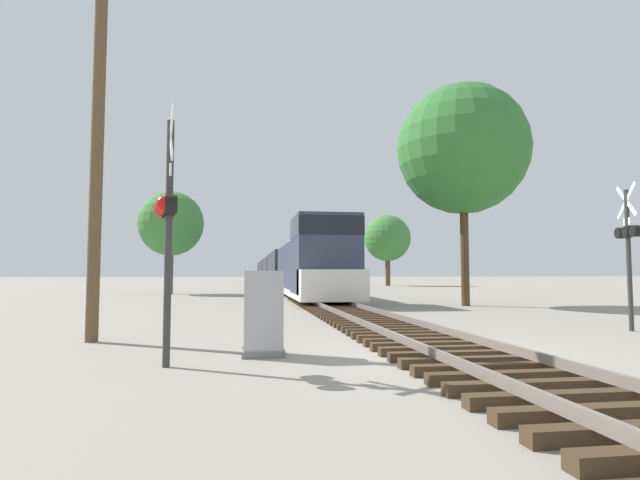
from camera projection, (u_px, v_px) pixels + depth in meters
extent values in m
plane|color=gray|center=(441.00, 352.00, 9.56)|extent=(400.00, 400.00, 0.00)
cube|color=#42301E|center=(610.00, 413.00, 5.12)|extent=(2.60, 0.22, 0.16)
cube|color=#42301E|center=(573.00, 398.00, 5.72)|extent=(2.60, 0.22, 0.16)
cube|color=#42301E|center=(542.00, 387.00, 6.31)|extent=(2.60, 0.22, 0.16)
cube|color=#42301E|center=(516.00, 377.00, 6.90)|extent=(2.60, 0.22, 0.16)
cube|color=#42301E|center=(495.00, 369.00, 7.49)|extent=(2.60, 0.22, 0.16)
cube|color=#42301E|center=(477.00, 362.00, 8.08)|extent=(2.60, 0.22, 0.16)
cube|color=#42301E|center=(461.00, 356.00, 8.68)|extent=(2.60, 0.22, 0.16)
cube|color=#42301E|center=(447.00, 350.00, 9.27)|extent=(2.60, 0.22, 0.16)
cube|color=#42301E|center=(435.00, 346.00, 9.86)|extent=(2.60, 0.22, 0.16)
cube|color=#42301E|center=(424.00, 342.00, 10.45)|extent=(2.60, 0.22, 0.16)
cube|color=#42301E|center=(415.00, 338.00, 11.04)|extent=(2.60, 0.22, 0.16)
cube|color=#42301E|center=(406.00, 335.00, 11.64)|extent=(2.60, 0.22, 0.16)
cube|color=#42301E|center=(398.00, 332.00, 12.23)|extent=(2.60, 0.22, 0.16)
cube|color=#42301E|center=(391.00, 329.00, 12.82)|extent=(2.60, 0.22, 0.16)
cube|color=#42301E|center=(385.00, 326.00, 13.41)|extent=(2.60, 0.22, 0.16)
cube|color=#42301E|center=(379.00, 324.00, 14.00)|extent=(2.60, 0.22, 0.16)
cube|color=#42301E|center=(373.00, 322.00, 14.60)|extent=(2.60, 0.22, 0.16)
cube|color=#42301E|center=(368.00, 320.00, 15.19)|extent=(2.60, 0.22, 0.16)
cube|color=#42301E|center=(364.00, 318.00, 15.78)|extent=(2.60, 0.22, 0.16)
cube|color=#42301E|center=(359.00, 317.00, 16.37)|extent=(2.60, 0.22, 0.16)
cube|color=#42301E|center=(356.00, 315.00, 16.96)|extent=(2.60, 0.22, 0.16)
cube|color=#42301E|center=(352.00, 314.00, 17.56)|extent=(2.60, 0.22, 0.16)
cube|color=#42301E|center=(348.00, 313.00, 18.15)|extent=(2.60, 0.22, 0.16)
cube|color=#42301E|center=(345.00, 311.00, 18.74)|extent=(2.60, 0.22, 0.16)
cube|color=#42301E|center=(342.00, 310.00, 19.33)|extent=(2.60, 0.22, 0.16)
cube|color=#42301E|center=(339.00, 309.00, 19.93)|extent=(2.60, 0.22, 0.16)
cube|color=#42301E|center=(336.00, 308.00, 20.52)|extent=(2.60, 0.22, 0.16)
cube|color=#42301E|center=(334.00, 307.00, 21.11)|extent=(2.60, 0.22, 0.16)
cube|color=#42301E|center=(331.00, 306.00, 21.70)|extent=(2.60, 0.22, 0.16)
cube|color=#42301E|center=(329.00, 305.00, 22.29)|extent=(2.60, 0.22, 0.16)
cube|color=#42301E|center=(327.00, 304.00, 22.89)|extent=(2.60, 0.22, 0.16)
cube|color=#42301E|center=(325.00, 304.00, 23.48)|extent=(2.60, 0.22, 0.16)
cube|color=#42301E|center=(323.00, 303.00, 24.07)|extent=(2.60, 0.22, 0.16)
cube|color=#42301E|center=(321.00, 302.00, 24.66)|extent=(2.60, 0.22, 0.16)
cube|color=#42301E|center=(319.00, 301.00, 25.25)|extent=(2.60, 0.22, 0.16)
cube|color=#42301E|center=(318.00, 301.00, 25.85)|extent=(2.60, 0.22, 0.16)
cube|color=#42301E|center=(316.00, 300.00, 26.44)|extent=(2.60, 0.22, 0.16)
cube|color=#42301E|center=(314.00, 300.00, 27.03)|extent=(2.60, 0.22, 0.16)
cube|color=#42301E|center=(313.00, 299.00, 27.62)|extent=(2.60, 0.22, 0.16)
cube|color=#42301E|center=(312.00, 298.00, 28.21)|extent=(2.60, 0.22, 0.16)
cube|color=#42301E|center=(310.00, 298.00, 28.81)|extent=(2.60, 0.22, 0.16)
cube|color=slate|center=(405.00, 341.00, 9.47)|extent=(0.07, 160.00, 0.15)
cube|color=slate|center=(476.00, 339.00, 9.68)|extent=(0.07, 160.00, 0.15)
cube|color=#33384C|center=(303.00, 268.00, 32.55)|extent=(2.47, 12.88, 3.03)
cube|color=#33384C|center=(325.00, 257.00, 23.68)|extent=(2.90, 4.05, 3.89)
cube|color=black|center=(325.00, 229.00, 23.77)|extent=(2.93, 4.09, 0.86)
cube|color=white|center=(332.00, 285.00, 21.60)|extent=(2.90, 1.84, 1.36)
cube|color=white|center=(308.00, 291.00, 29.73)|extent=(2.96, 18.04, 0.24)
cube|color=black|center=(324.00, 294.00, 23.83)|extent=(1.58, 2.20, 1.00)
cube|color=black|center=(298.00, 287.00, 35.64)|extent=(1.58, 2.20, 1.00)
cube|color=#2D3338|center=(285.00, 269.00, 47.34)|extent=(2.76, 14.63, 3.12)
cube|color=black|center=(289.00, 286.00, 42.55)|extent=(1.58, 2.20, 0.90)
cube|color=black|center=(281.00, 283.00, 51.94)|extent=(1.58, 2.20, 0.90)
cube|color=#2D3338|center=(275.00, 270.00, 62.99)|extent=(2.76, 14.63, 3.12)
cube|color=black|center=(277.00, 282.00, 58.20)|extent=(1.58, 2.20, 0.90)
cube|color=black|center=(273.00, 281.00, 67.59)|extent=(1.58, 2.20, 0.90)
cube|color=#2D3338|center=(269.00, 271.00, 78.64)|extent=(2.76, 14.63, 3.12)
cube|color=black|center=(271.00, 280.00, 73.85)|extent=(1.58, 2.20, 0.90)
cube|color=black|center=(268.00, 279.00, 83.23)|extent=(1.58, 2.20, 0.90)
cube|color=#2D3338|center=(265.00, 271.00, 94.29)|extent=(2.76, 14.63, 3.12)
cube|color=black|center=(266.00, 279.00, 89.50)|extent=(1.58, 2.20, 0.90)
cube|color=black|center=(264.00, 278.00, 98.88)|extent=(1.58, 2.20, 0.90)
cylinder|color=#333333|center=(168.00, 242.00, 8.17)|extent=(0.12, 0.12, 4.05)
cube|color=white|center=(171.00, 138.00, 8.28)|extent=(0.23, 0.91, 0.93)
cube|color=white|center=(171.00, 138.00, 8.28)|extent=(0.23, 0.91, 0.93)
cube|color=black|center=(169.00, 207.00, 8.20)|extent=(0.25, 0.85, 0.06)
cylinder|color=black|center=(168.00, 210.00, 8.53)|extent=(0.24, 0.33, 0.30)
sphere|color=red|center=(161.00, 209.00, 8.49)|extent=(0.26, 0.26, 0.26)
cylinder|color=black|center=(169.00, 207.00, 8.20)|extent=(0.24, 0.33, 0.30)
sphere|color=red|center=(163.00, 207.00, 8.17)|extent=(0.26, 0.26, 0.26)
cylinder|color=black|center=(171.00, 204.00, 7.88)|extent=(0.24, 0.33, 0.30)
sphere|color=red|center=(164.00, 204.00, 7.84)|extent=(0.26, 0.26, 0.26)
cube|color=white|center=(170.00, 171.00, 8.24)|extent=(0.10, 0.32, 0.20)
cylinder|color=#333333|center=(629.00, 260.00, 13.13)|extent=(0.12, 0.12, 3.73)
cube|color=white|center=(626.00, 201.00, 13.23)|extent=(0.21, 0.91, 0.93)
cube|color=white|center=(626.00, 201.00, 13.23)|extent=(0.21, 0.91, 0.93)
cube|color=black|center=(628.00, 232.00, 13.17)|extent=(0.23, 0.86, 0.06)
cylinder|color=black|center=(635.00, 231.00, 12.83)|extent=(0.23, 0.33, 0.30)
sphere|color=red|center=(639.00, 231.00, 12.82)|extent=(0.26, 0.26, 0.26)
cylinder|color=black|center=(628.00, 232.00, 13.17)|extent=(0.23, 0.33, 0.30)
sphere|color=red|center=(632.00, 232.00, 13.17)|extent=(0.26, 0.26, 0.26)
cylinder|color=black|center=(620.00, 233.00, 13.52)|extent=(0.23, 0.33, 0.30)
sphere|color=red|center=(624.00, 233.00, 13.52)|extent=(0.26, 0.26, 0.26)
cube|color=white|center=(627.00, 222.00, 13.19)|extent=(0.09, 0.32, 0.20)
cube|color=slate|center=(263.00, 353.00, 9.14)|extent=(0.77, 0.67, 0.12)
cube|color=#ADADB2|center=(263.00, 310.00, 9.19)|extent=(0.70, 0.61, 1.44)
cylinder|color=brown|center=(97.00, 142.00, 11.25)|extent=(0.28, 0.28, 8.95)
cylinder|color=#473521|center=(465.00, 246.00, 23.25)|extent=(0.38, 0.38, 5.53)
sphere|color=#337533|center=(463.00, 149.00, 23.56)|extent=(6.15, 6.15, 6.15)
cylinder|color=brown|center=(170.00, 268.00, 36.21)|extent=(0.43, 0.43, 3.72)
sphere|color=#3D7F38|center=(171.00, 223.00, 36.43)|extent=(4.72, 4.72, 4.72)
cylinder|color=brown|center=(388.00, 269.00, 59.75)|extent=(0.59, 0.59, 4.06)
sphere|color=#3D7F38|center=(387.00, 238.00, 60.00)|extent=(5.57, 5.57, 5.57)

